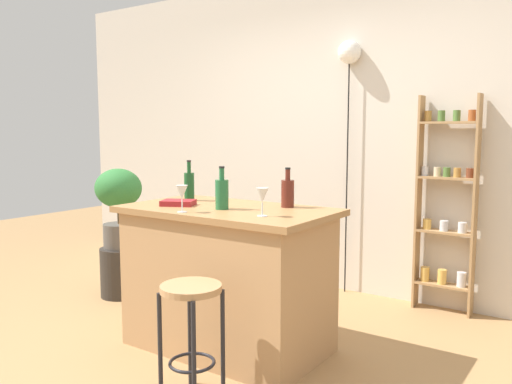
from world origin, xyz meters
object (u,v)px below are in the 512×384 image
object	(u,v)px
wine_glass_center	(262,196)
bottle_spirits_clear	(222,193)
pendant_globe_light	(349,57)
plant_stool	(121,272)
wine_glass_left	(182,193)
bottle_vinegar	(288,192)
potted_plant	(119,200)
cookbook	(178,203)
bottle_olive_oil	(189,185)
spice_shelf	(446,206)
bar_stool	(191,315)

from	to	relation	value
wine_glass_center	bottle_spirits_clear	bearing A→B (deg)	166.63
bottle_spirits_clear	pendant_globe_light	size ratio (longest dim) A/B	0.12
plant_stool	wine_glass_left	bearing A→B (deg)	-26.20
wine_glass_center	pendant_globe_light	world-z (taller)	pendant_globe_light
plant_stool	bottle_vinegar	distance (m)	1.92
potted_plant	pendant_globe_light	world-z (taller)	pendant_globe_light
potted_plant	cookbook	distance (m)	1.19
bottle_olive_oil	bottle_spirits_clear	size ratio (longest dim) A/B	1.06
spice_shelf	bottle_vinegar	distance (m)	1.45
plant_stool	pendant_globe_light	distance (m)	2.68
spice_shelf	bottle_spirits_clear	size ratio (longest dim) A/B	6.28
potted_plant	plant_stool	bearing A→B (deg)	153.43
bar_stool	potted_plant	world-z (taller)	potted_plant
potted_plant	bottle_vinegar	bearing A→B (deg)	-3.66
spice_shelf	potted_plant	distance (m)	2.66
potted_plant	bottle_spirits_clear	size ratio (longest dim) A/B	2.53
bar_stool	cookbook	distance (m)	0.92
potted_plant	bottle_spirits_clear	distance (m)	1.51
wine_glass_left	cookbook	size ratio (longest dim) A/B	0.78
bar_stool	wine_glass_left	world-z (taller)	wine_glass_left
bar_stool	bottle_olive_oil	xyz separation A→B (m)	(-0.68, 0.76, 0.58)
spice_shelf	plant_stool	distance (m)	2.74
bottle_spirits_clear	bar_stool	bearing A→B (deg)	-67.29
plant_stool	wine_glass_left	xyz separation A→B (m)	(1.32, -0.65, 0.84)
spice_shelf	bottle_olive_oil	world-z (taller)	spice_shelf
potted_plant	wine_glass_left	distance (m)	1.49
plant_stool	bottle_vinegar	bearing A→B (deg)	-3.66
cookbook	potted_plant	bearing A→B (deg)	132.74
plant_stool	bottle_spirits_clear	xyz separation A→B (m)	(1.44, -0.42, 0.82)
bottle_olive_oil	pendant_globe_light	xyz separation A→B (m)	(0.55, 1.42, 1.00)
bottle_olive_oil	cookbook	bearing A→B (deg)	-65.30
bottle_vinegar	wine_glass_center	bearing A→B (deg)	-80.40
spice_shelf	plant_stool	size ratio (longest dim) A/B	4.04
spice_shelf	potted_plant	xyz separation A→B (m)	(-2.39, -1.17, 0.00)
pendant_globe_light	bottle_olive_oil	bearing A→B (deg)	-111.14
bar_stool	wine_glass_center	bearing A→B (deg)	75.59
plant_stool	cookbook	size ratio (longest dim) A/B	1.99
plant_stool	pendant_globe_light	world-z (taller)	pendant_globe_light
cookbook	plant_stool	bearing A→B (deg)	132.74
wine_glass_left	wine_glass_center	world-z (taller)	same
bottle_spirits_clear	plant_stool	bearing A→B (deg)	163.91
bar_stool	cookbook	bearing A→B (deg)	137.17
spice_shelf	bar_stool	bearing A→B (deg)	-108.33
potted_plant	cookbook	bearing A→B (deg)	-22.13
bottle_olive_oil	bottle_vinegar	bearing A→B (deg)	8.51
bottle_olive_oil	spice_shelf	bearing A→B (deg)	44.96
potted_plant	spice_shelf	bearing A→B (deg)	26.09
spice_shelf	plant_stool	world-z (taller)	spice_shelf
bar_stool	bottle_olive_oil	bearing A→B (deg)	131.82
bottle_spirits_clear	wine_glass_left	size ratio (longest dim) A/B	1.64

